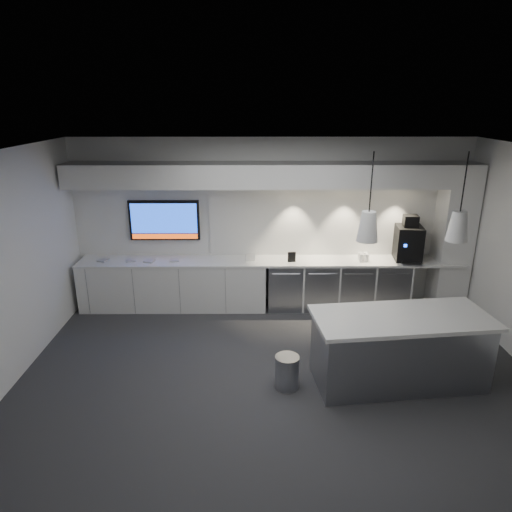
{
  "coord_description": "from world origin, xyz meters",
  "views": [
    {
      "loc": [
        -0.31,
        -5.46,
        3.57
      ],
      "look_at": [
        -0.27,
        1.1,
        1.34
      ],
      "focal_mm": 32.0,
      "sensor_mm": 36.0,
      "label": 1
    }
  ],
  "objects_px": {
    "island": "(399,349)",
    "coffee_machine": "(408,242)",
    "wall_tv": "(164,220)",
    "bin": "(287,372)"
  },
  "relations": [
    {
      "from": "island",
      "to": "coffee_machine",
      "type": "xyz_separation_m",
      "value": [
        0.82,
        2.39,
        0.74
      ]
    },
    {
      "from": "coffee_machine",
      "to": "wall_tv",
      "type": "bearing_deg",
      "value": -176.52
    },
    {
      "from": "bin",
      "to": "coffee_machine",
      "type": "xyz_separation_m",
      "value": [
        2.3,
        2.52,
        1.01
      ]
    },
    {
      "from": "bin",
      "to": "coffee_machine",
      "type": "bearing_deg",
      "value": 47.61
    },
    {
      "from": "island",
      "to": "coffee_machine",
      "type": "bearing_deg",
      "value": 64.74
    },
    {
      "from": "wall_tv",
      "to": "bin",
      "type": "distance_m",
      "value": 3.68
    },
    {
      "from": "island",
      "to": "wall_tv",
      "type": "bearing_deg",
      "value": 136.59
    },
    {
      "from": "wall_tv",
      "to": "island",
      "type": "bearing_deg",
      "value": -37.05
    },
    {
      "from": "wall_tv",
      "to": "island",
      "type": "height_order",
      "value": "wall_tv"
    },
    {
      "from": "wall_tv",
      "to": "island",
      "type": "relative_size",
      "value": 0.53
    }
  ]
}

